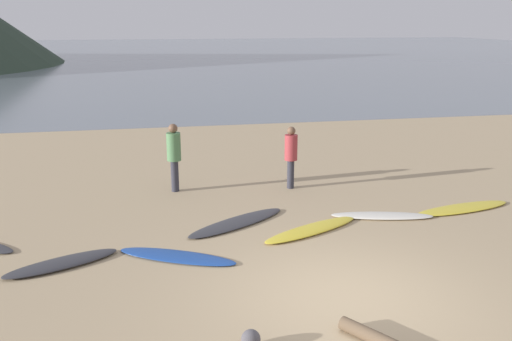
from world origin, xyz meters
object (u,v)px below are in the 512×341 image
(surfboard_4, at_px, (237,222))
(surfboard_6, at_px, (382,216))
(surfboard_3, at_px, (177,256))
(person_1, at_px, (174,152))
(surfboard_5, at_px, (312,229))
(person_0, at_px, (291,152))
(surfboard_7, at_px, (463,208))
(beach_rock_near, at_px, (251,339))
(surfboard_2, at_px, (62,263))

(surfboard_4, bearing_deg, surfboard_6, -36.03)
(surfboard_3, xyz_separation_m, person_1, (0.21, 4.12, 0.99))
(surfboard_5, relative_size, person_1, 1.41)
(person_0, bearing_deg, person_1, -179.76)
(surfboard_7, bearing_deg, person_0, 134.57)
(surfboard_4, height_order, beach_rock_near, beach_rock_near)
(surfboard_3, relative_size, surfboard_4, 0.89)
(person_1, distance_m, beach_rock_near, 7.27)
(surfboard_3, height_order, person_1, person_1)
(surfboard_7, distance_m, person_0, 4.31)
(surfboard_2, bearing_deg, surfboard_6, -14.25)
(surfboard_5, xyz_separation_m, beach_rock_near, (-2.02, -3.86, 0.09))
(surfboard_3, distance_m, surfboard_7, 6.76)
(surfboard_6, bearing_deg, surfboard_7, 16.86)
(surfboard_7, height_order, person_0, person_0)
(surfboard_4, bearing_deg, surfboard_2, 170.68)
(surfboard_3, relative_size, surfboard_6, 1.02)
(person_0, xyz_separation_m, person_1, (-2.94, 0.32, 0.07))
(person_0, bearing_deg, surfboard_6, -54.21)
(surfboard_3, height_order, beach_rock_near, beach_rock_near)
(person_1, bearing_deg, surfboard_3, 172.22)
(surfboard_3, xyz_separation_m, surfboard_7, (6.61, 1.40, 0.00))
(surfboard_3, relative_size, surfboard_7, 0.90)
(surfboard_6, bearing_deg, surfboard_3, -151.09)
(surfboard_2, distance_m, surfboard_3, 2.02)
(surfboard_3, bearing_deg, person_1, 114.56)
(surfboard_6, xyz_separation_m, surfboard_7, (2.04, 0.13, -0.01))
(surfboard_2, relative_size, surfboard_3, 0.89)
(surfboard_6, relative_size, person_0, 1.39)
(surfboard_2, xyz_separation_m, person_1, (2.24, 4.04, 0.97))
(surfboard_4, bearing_deg, surfboard_5, -58.26)
(surfboard_3, xyz_separation_m, surfboard_4, (1.36, 1.49, 0.01))
(surfboard_2, distance_m, surfboard_7, 8.73)
(person_0, bearing_deg, surfboard_7, -28.29)
(surfboard_2, height_order, person_1, person_1)
(surfboard_7, bearing_deg, surfboard_2, 178.01)
(surfboard_5, distance_m, beach_rock_near, 4.36)
(surfboard_7, relative_size, person_0, 1.57)
(surfboard_5, height_order, surfboard_7, surfboard_5)
(surfboard_5, xyz_separation_m, surfboard_7, (3.80, 0.61, -0.01))
(surfboard_4, distance_m, person_1, 3.03)
(surfboard_4, height_order, person_0, person_0)
(surfboard_7, bearing_deg, surfboard_4, 168.23)
(surfboard_3, bearing_deg, surfboard_6, 43.10)
(surfboard_5, height_order, surfboard_6, surfboard_5)
(surfboard_3, xyz_separation_m, person_0, (3.15, 3.80, 0.92))
(beach_rock_near, bearing_deg, surfboard_5, 62.42)
(surfboard_6, distance_m, person_1, 5.29)
(person_0, height_order, person_1, person_1)
(surfboard_5, bearing_deg, surfboard_4, 127.91)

